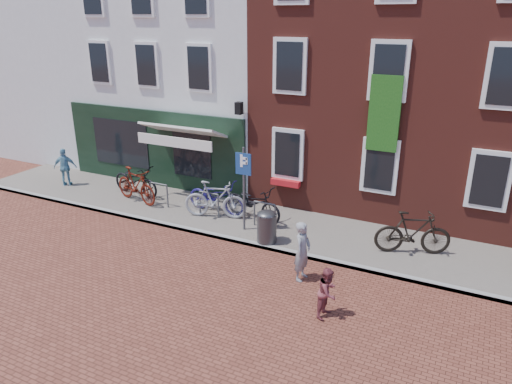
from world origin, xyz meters
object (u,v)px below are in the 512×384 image
at_px(cafe_person, 65,167).
at_px(bicycle_3, 215,200).
at_px(litter_bin, 267,225).
at_px(woman, 302,251).
at_px(bicycle_1, 136,185).
at_px(boy, 328,292).
at_px(bicycle_4, 253,203).
at_px(parking_sign, 244,177).
at_px(bicycle_2, 216,196).
at_px(bicycle_0, 136,180).
at_px(bicycle_5, 413,233).

xyz_separation_m(cafe_person, bicycle_3, (6.75, -0.16, -0.11)).
relative_size(litter_bin, woman, 0.67).
bearing_deg(cafe_person, bicycle_3, 148.37).
distance_m(woman, bicycle_3, 4.42).
relative_size(woman, bicycle_1, 0.76).
distance_m(boy, bicycle_4, 5.40).
xyz_separation_m(litter_bin, boy, (2.66, -2.54, -0.05)).
bearing_deg(bicycle_1, bicycle_3, -75.70).
bearing_deg(bicycle_1, parking_sign, -81.25).
bearing_deg(woman, bicycle_2, 61.08).
relative_size(litter_bin, bicycle_2, 0.49).
distance_m(woman, bicycle_0, 7.99).
height_order(bicycle_1, bicycle_5, same).
height_order(bicycle_1, bicycle_3, same).
height_order(woman, bicycle_0, woman).
distance_m(bicycle_1, bicycle_3, 3.20).
xyz_separation_m(parking_sign, bicycle_5, (4.84, 0.67, -1.09)).
height_order(parking_sign, bicycle_1, parking_sign).
bearing_deg(boy, bicycle_2, 61.83).
height_order(woman, bicycle_3, woman).
bearing_deg(bicycle_3, parking_sign, -124.67).
bearing_deg(bicycle_5, cafe_person, 69.97).
xyz_separation_m(boy, cafe_person, (-11.65, 3.59, 0.24)).
distance_m(cafe_person, bicycle_2, 6.55).
relative_size(parking_sign, bicycle_0, 1.23).
relative_size(litter_bin, bicycle_0, 0.49).
relative_size(bicycle_1, bicycle_4, 0.97).
bearing_deg(parking_sign, bicycle_3, 161.51).
bearing_deg(boy, bicycle_3, 63.76).
relative_size(boy, bicycle_4, 0.56).
height_order(cafe_person, bicycle_5, cafe_person).
distance_m(woman, boy, 1.63).
xyz_separation_m(boy, bicycle_5, (1.21, 3.68, 0.13)).
bearing_deg(bicycle_4, boy, -125.37).
xyz_separation_m(litter_bin, woman, (1.59, -1.32, 0.14)).
bearing_deg(bicycle_0, bicycle_5, -84.16).
bearing_deg(parking_sign, cafe_person, 175.85).
distance_m(bicycle_3, bicycle_4, 1.23).
bearing_deg(litter_bin, boy, -43.75).
bearing_deg(woman, bicycle_0, 73.95).
distance_m(parking_sign, bicycle_0, 5.15).
distance_m(woman, bicycle_2, 4.81).
bearing_deg(bicycle_5, boy, 141.45).
bearing_deg(litter_bin, bicycle_1, 171.02).
height_order(litter_bin, boy, boy).
bearing_deg(bicycle_5, woman, 116.83).
relative_size(boy, bicycle_2, 0.56).
relative_size(bicycle_0, bicycle_1, 1.03).
distance_m(bicycle_1, bicycle_2, 3.02).
height_order(parking_sign, bicycle_0, parking_sign).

